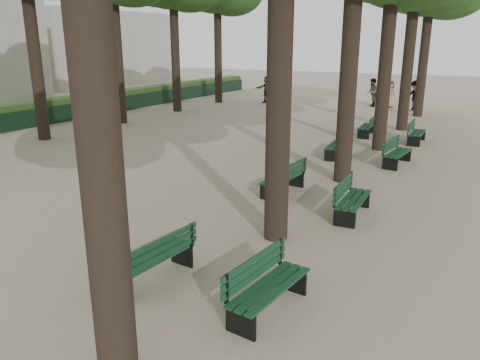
% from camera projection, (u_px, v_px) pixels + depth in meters
% --- Properties ---
extents(ground, '(120.00, 120.00, 0.00)m').
position_uv_depth(ground, '(133.00, 279.00, 8.53)').
color(ground, tan).
rests_on(ground, ground).
extents(bench_left_0, '(0.75, 1.85, 0.92)m').
position_uv_depth(bench_left_0, '(153.00, 267.00, 8.41)').
color(bench_left_0, black).
rests_on(bench_left_0, ground).
extents(bench_left_1, '(0.77, 1.85, 0.92)m').
position_uv_depth(bench_left_1, '(283.00, 184.00, 13.32)').
color(bench_left_1, black).
rests_on(bench_left_1, ground).
extents(bench_left_2, '(0.73, 1.84, 0.92)m').
position_uv_depth(bench_left_2, '(336.00, 150.00, 17.54)').
color(bench_left_2, black).
rests_on(bench_left_2, ground).
extents(bench_left_3, '(0.68, 1.83, 0.92)m').
position_uv_depth(bench_left_3, '(366.00, 130.00, 21.42)').
color(bench_left_3, black).
rests_on(bench_left_3, ground).
extents(bench_right_0, '(0.77, 1.85, 0.92)m').
position_uv_depth(bench_right_0, '(269.00, 297.00, 7.44)').
color(bench_right_0, black).
rests_on(bench_right_0, ground).
extents(bench_right_1, '(0.64, 1.82, 0.92)m').
position_uv_depth(bench_right_1, '(353.00, 206.00, 11.54)').
color(bench_right_1, black).
rests_on(bench_right_1, ground).
extents(bench_right_2, '(0.76, 1.85, 0.92)m').
position_uv_depth(bench_right_2, '(397.00, 158.00, 16.33)').
color(bench_right_2, black).
rests_on(bench_right_2, ground).
extents(bench_right_3, '(0.58, 1.80, 0.92)m').
position_uv_depth(bench_right_3, '(417.00, 137.00, 19.91)').
color(bench_right_3, black).
rests_on(bench_right_3, ground).
extents(man_with_map, '(0.76, 0.85, 1.90)m').
position_uv_depth(man_with_map, '(108.00, 225.00, 8.57)').
color(man_with_map, black).
rests_on(man_with_map, ground).
extents(pedestrian_a, '(0.66, 0.97, 1.85)m').
position_uv_depth(pedestrian_a, '(372.00, 93.00, 30.91)').
color(pedestrian_a, '#262628').
rests_on(pedestrian_a, ground).
extents(pedestrian_e, '(1.75, 0.38, 1.88)m').
position_uv_depth(pedestrian_e, '(267.00, 89.00, 32.77)').
color(pedestrian_e, '#262628').
rests_on(pedestrian_e, ground).
extents(pedestrian_d, '(0.81, 0.87, 1.74)m').
position_uv_depth(pedestrian_d, '(390.00, 94.00, 30.42)').
color(pedestrian_d, '#262628').
rests_on(pedestrian_d, ground).
extents(pedestrian_b, '(1.25, 0.83, 1.86)m').
position_uv_depth(pedestrian_b, '(415.00, 96.00, 29.10)').
color(pedestrian_b, '#262628').
rests_on(pedestrian_b, ground).
extents(fence, '(0.08, 42.00, 0.90)m').
position_uv_depth(fence, '(52.00, 115.00, 24.54)').
color(fence, black).
rests_on(fence, ground).
extents(hedge, '(1.20, 42.00, 1.20)m').
position_uv_depth(hedge, '(43.00, 112.00, 24.82)').
color(hedge, '#244518').
rests_on(hedge, ground).
extents(building_far, '(12.00, 16.00, 7.00)m').
position_uv_depth(building_far, '(78.00, 48.00, 47.91)').
color(building_far, '#B7B2A3').
rests_on(building_far, ground).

